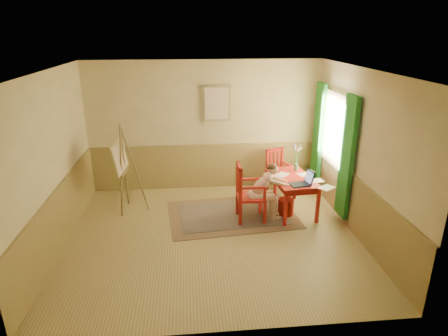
{
  "coord_description": "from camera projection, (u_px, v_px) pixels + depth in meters",
  "views": [
    {
      "loc": [
        -0.37,
        -5.88,
        3.39
      ],
      "look_at": [
        0.25,
        0.55,
        1.05
      ],
      "focal_mm": 30.95,
      "sensor_mm": 36.0,
      "label": 1
    }
  ],
  "objects": [
    {
      "name": "window",
      "position": [
        332.0,
        140.0,
        7.48
      ],
      "size": [
        0.12,
        2.01,
        2.2
      ],
      "color": "white",
      "rests_on": "room"
    },
    {
      "name": "room",
      "position": [
        212.0,
        160.0,
        6.22
      ],
      "size": [
        5.04,
        4.54,
        2.84
      ],
      "color": "tan",
      "rests_on": "ground"
    },
    {
      "name": "rug",
      "position": [
        232.0,
        214.0,
        7.45
      ],
      "size": [
        2.54,
        1.82,
        0.02
      ],
      "color": "#8C7251",
      "rests_on": "room"
    },
    {
      "name": "vase",
      "position": [
        297.0,
        159.0,
        7.64
      ],
      "size": [
        0.22,
        0.26,
        0.52
      ],
      "color": "#3F724C",
      "rests_on": "table"
    },
    {
      "name": "easel",
      "position": [
        122.0,
        161.0,
        7.32
      ],
      "size": [
        0.61,
        0.78,
        1.74
      ],
      "color": "olive",
      "rests_on": "room"
    },
    {
      "name": "wastebasket",
      "position": [
        286.0,
        207.0,
        7.41
      ],
      "size": [
        0.33,
        0.33,
        0.32
      ],
      "primitive_type": "cylinder",
      "rotation": [
        0.0,
        0.0,
        -0.1
      ],
      "color": "red",
      "rests_on": "room"
    },
    {
      "name": "figure",
      "position": [
        264.0,
        189.0,
        7.08
      ],
      "size": [
        0.82,
        0.36,
        1.11
      ],
      "color": "beige",
      "rests_on": "room"
    },
    {
      "name": "laptop",
      "position": [
        303.0,
        182.0,
        7.0
      ],
      "size": [
        0.46,
        0.34,
        0.25
      ],
      "color": "#1E2338",
      "rests_on": "table"
    },
    {
      "name": "chair_back",
      "position": [
        277.0,
        171.0,
        8.4
      ],
      "size": [
        0.52,
        0.54,
        0.94
      ],
      "color": "red",
      "rests_on": "room"
    },
    {
      "name": "papers",
      "position": [
        307.0,
        179.0,
        7.25
      ],
      "size": [
        0.98,
        1.05,
        0.0
      ],
      "color": "white",
      "rests_on": "table"
    },
    {
      "name": "chair_left",
      "position": [
        248.0,
        193.0,
        7.09
      ],
      "size": [
        0.5,
        0.48,
        1.09
      ],
      "color": "red",
      "rests_on": "room"
    },
    {
      "name": "wall_portrait",
      "position": [
        216.0,
        104.0,
        8.13
      ],
      "size": [
        0.6,
        0.05,
        0.76
      ],
      "color": "tan",
      "rests_on": "room"
    },
    {
      "name": "table",
      "position": [
        292.0,
        181.0,
        7.39
      ],
      "size": [
        0.84,
        1.27,
        0.72
      ],
      "color": "red",
      "rests_on": "room"
    },
    {
      "name": "wainscot",
      "position": [
        210.0,
        191.0,
        7.27
      ],
      "size": [
        5.0,
        4.5,
        1.0
      ],
      "color": "tan",
      "rests_on": "room"
    }
  ]
}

